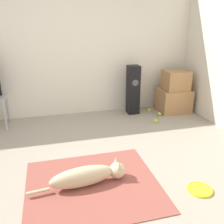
# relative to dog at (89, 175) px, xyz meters

# --- Properties ---
(ground_plane) EXTENTS (12.00, 12.00, 0.00)m
(ground_plane) POSITION_rel_dog_xyz_m (-0.14, 0.24, -0.12)
(ground_plane) COLOR #9E9384
(wall_back) EXTENTS (8.00, 0.06, 2.55)m
(wall_back) POSITION_rel_dog_xyz_m (-0.14, 2.34, 1.15)
(wall_back) COLOR silver
(wall_back) RESTS_ON ground_plane
(area_rug) EXTENTS (1.44, 1.29, 0.01)m
(area_rug) POSITION_rel_dog_xyz_m (0.04, -0.02, -0.12)
(area_rug) COLOR #934C42
(area_rug) RESTS_ON ground_plane
(dog) EXTENTS (1.09, 0.27, 0.24)m
(dog) POSITION_rel_dog_xyz_m (0.00, 0.00, 0.00)
(dog) COLOR beige
(dog) RESTS_ON area_rug
(frisbee) EXTENTS (0.27, 0.27, 0.03)m
(frisbee) POSITION_rel_dog_xyz_m (1.14, -0.40, -0.11)
(frisbee) COLOR yellow
(frisbee) RESTS_ON ground_plane
(cardboard_box_lower) EXTENTS (0.60, 0.51, 0.45)m
(cardboard_box_lower) POSITION_rel_dog_xyz_m (2.04, 1.95, 0.10)
(cardboard_box_lower) COLOR #A87A4C
(cardboard_box_lower) RESTS_ON ground_plane
(cardboard_box_upper) EXTENTS (0.46, 0.40, 0.37)m
(cardboard_box_upper) POSITION_rel_dog_xyz_m (2.05, 1.94, 0.51)
(cardboard_box_upper) COLOR #A87A4C
(cardboard_box_upper) RESTS_ON cardboard_box_lower
(floor_speaker) EXTENTS (0.22, 0.22, 0.93)m
(floor_speaker) POSITION_rel_dog_xyz_m (1.22, 2.04, 0.35)
(floor_speaker) COLOR black
(floor_speaker) RESTS_ON ground_plane
(tennis_ball_by_boxes) EXTENTS (0.07, 0.07, 0.07)m
(tennis_ball_by_boxes) POSITION_rel_dog_xyz_m (1.45, 1.47, -0.09)
(tennis_ball_by_boxes) COLOR #C6E033
(tennis_ball_by_boxes) RESTS_ON ground_plane
(tennis_ball_near_speaker) EXTENTS (0.07, 0.07, 0.07)m
(tennis_ball_near_speaker) POSITION_rel_dog_xyz_m (1.67, 1.77, -0.09)
(tennis_ball_near_speaker) COLOR #C6E033
(tennis_ball_near_speaker) RESTS_ON ground_plane
(tennis_ball_loose_on_carpet) EXTENTS (0.07, 0.07, 0.07)m
(tennis_ball_loose_on_carpet) POSITION_rel_dog_xyz_m (1.56, 2.02, -0.09)
(tennis_ball_loose_on_carpet) COLOR #C6E033
(tennis_ball_loose_on_carpet) RESTS_ON ground_plane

